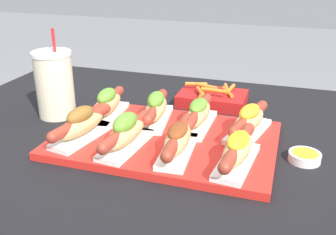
# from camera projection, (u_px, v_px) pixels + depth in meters

# --- Properties ---
(serving_tray) EXTENTS (0.51, 0.34, 0.02)m
(serving_tray) POSITION_uv_depth(u_px,v_px,m) (165.00, 140.00, 0.92)
(serving_tray) COLOR red
(serving_tray) RESTS_ON patio_table
(hot_dog_0) EXTENTS (0.09, 0.21, 0.08)m
(hot_dog_0) POSITION_uv_depth(u_px,v_px,m) (81.00, 124.00, 0.90)
(hot_dog_0) COLOR white
(hot_dog_0) RESTS_ON serving_tray
(hot_dog_1) EXTENTS (0.08, 0.21, 0.08)m
(hot_dog_1) POSITION_uv_depth(u_px,v_px,m) (126.00, 133.00, 0.85)
(hot_dog_1) COLOR white
(hot_dog_1) RESTS_ON serving_tray
(hot_dog_2) EXTENTS (0.07, 0.21, 0.07)m
(hot_dog_2) POSITION_uv_depth(u_px,v_px,m) (178.00, 140.00, 0.83)
(hot_dog_2) COLOR white
(hot_dog_2) RESTS_ON serving_tray
(hot_dog_3) EXTENTS (0.08, 0.21, 0.07)m
(hot_dog_3) POSITION_uv_depth(u_px,v_px,m) (237.00, 150.00, 0.79)
(hot_dog_3) COLOR white
(hot_dog_3) RESTS_ON serving_tray
(hot_dog_4) EXTENTS (0.07, 0.21, 0.08)m
(hot_dog_4) POSITION_uv_depth(u_px,v_px,m) (107.00, 104.00, 1.01)
(hot_dog_4) COLOR white
(hot_dog_4) RESTS_ON serving_tray
(hot_dog_5) EXTENTS (0.08, 0.21, 0.08)m
(hot_dog_5) POSITION_uv_depth(u_px,v_px,m) (156.00, 108.00, 0.99)
(hot_dog_5) COLOR white
(hot_dog_5) RESTS_ON serving_tray
(hot_dog_6) EXTENTS (0.06, 0.21, 0.07)m
(hot_dog_6) POSITION_uv_depth(u_px,v_px,m) (198.00, 114.00, 0.96)
(hot_dog_6) COLOR white
(hot_dog_6) RESTS_ON serving_tray
(hot_dog_7) EXTENTS (0.10, 0.21, 0.07)m
(hot_dog_7) POSITION_uv_depth(u_px,v_px,m) (249.00, 121.00, 0.92)
(hot_dog_7) COLOR white
(hot_dog_7) RESTS_ON serving_tray
(sauce_bowl) EXTENTS (0.07, 0.07, 0.02)m
(sauce_bowl) POSITION_uv_depth(u_px,v_px,m) (305.00, 156.00, 0.84)
(sauce_bowl) COLOR white
(sauce_bowl) RESTS_ON patio_table
(drink_cup) EXTENTS (0.10, 0.10, 0.24)m
(drink_cup) POSITION_uv_depth(u_px,v_px,m) (55.00, 84.00, 1.05)
(drink_cup) COLOR beige
(drink_cup) RESTS_ON patio_table
(fries_basket) EXTENTS (0.19, 0.14, 0.06)m
(fries_basket) POSITION_uv_depth(u_px,v_px,m) (212.00, 98.00, 1.15)
(fries_basket) COLOR #B21919
(fries_basket) RESTS_ON patio_table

